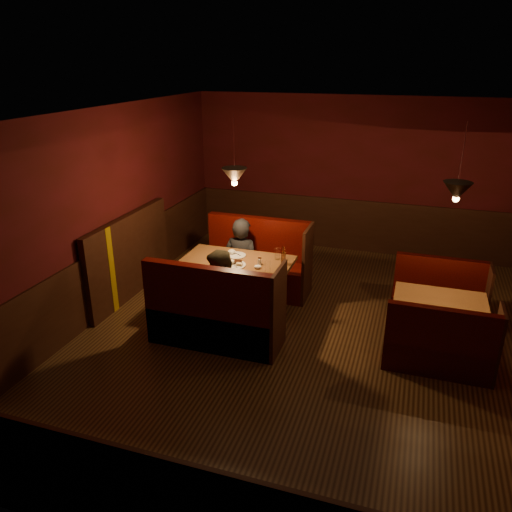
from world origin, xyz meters
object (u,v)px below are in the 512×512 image
(main_table, at_px, (237,274))
(second_table, at_px, (439,310))
(second_bench_near, at_px, (439,351))
(diner_a, at_px, (241,246))
(main_bench_near, at_px, (215,319))
(diner_b, at_px, (222,282))
(second_bench_far, at_px, (438,301))
(main_bench_far, at_px, (258,268))

(main_table, relative_size, second_table, 1.36)
(second_bench_near, distance_m, diner_a, 3.24)
(main_bench_near, relative_size, diner_a, 1.07)
(diner_b, bearing_deg, diner_a, 108.29)
(second_table, relative_size, diner_a, 0.71)
(main_bench_near, bearing_deg, main_table, 91.15)
(second_table, bearing_deg, second_bench_near, -87.80)
(main_table, relative_size, diner_a, 0.97)
(second_bench_near, bearing_deg, main_bench_near, -174.32)
(main_bench_near, relative_size, second_bench_far, 1.36)
(main_bench_far, bearing_deg, diner_b, -90.77)
(main_bench_near, height_order, second_bench_far, main_bench_near)
(second_bench_far, distance_m, second_bench_near, 1.37)
(main_bench_far, bearing_deg, second_table, -16.62)
(main_table, distance_m, second_bench_far, 2.89)
(main_bench_far, relative_size, second_table, 1.50)
(main_table, distance_m, second_bench_near, 2.86)
(second_bench_far, distance_m, diner_a, 2.98)
(main_bench_far, distance_m, second_bench_near, 3.13)
(main_bench_far, relative_size, second_bench_far, 1.36)
(main_table, bearing_deg, second_table, 1.49)
(main_bench_far, relative_size, second_bench_near, 1.36)
(second_bench_near, relative_size, diner_a, 0.79)
(main_table, bearing_deg, diner_a, 104.25)
(main_table, relative_size, main_bench_far, 0.91)
(main_bench_near, xyz_separation_m, second_bench_far, (2.75, 1.64, -0.08))
(diner_b, bearing_deg, main_bench_near, -75.80)
(main_bench_near, height_order, second_table, main_bench_near)
(main_bench_near, relative_size, diner_b, 1.12)
(second_bench_far, bearing_deg, diner_b, -154.50)
(main_bench_near, bearing_deg, main_bench_far, 90.00)
(main_bench_near, bearing_deg, diner_b, 93.55)
(diner_b, bearing_deg, second_table, 23.76)
(main_table, height_order, diner_a, diner_a)
(second_bench_far, bearing_deg, main_bench_far, 177.28)
(second_table, height_order, second_bench_far, second_bench_far)
(main_table, distance_m, main_bench_far, 0.93)
(second_bench_far, bearing_deg, main_bench_near, -149.22)
(second_bench_near, xyz_separation_m, diner_b, (-2.77, 0.04, 0.48))
(second_bench_near, height_order, diner_b, diner_b)
(main_table, bearing_deg, second_bench_near, -12.44)
(main_table, height_order, main_bench_far, main_bench_far)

